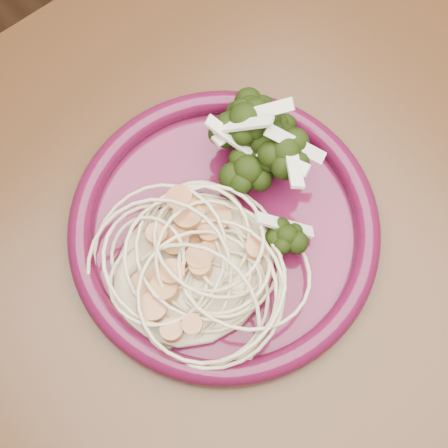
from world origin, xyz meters
name	(u,v)px	position (x,y,z in m)	size (l,w,h in m)	color
dining_table	(347,249)	(0.00, 0.00, 0.65)	(1.20, 0.80, 0.75)	#472814
dinner_plate	(224,228)	(-0.11, 0.07, 0.76)	(0.36, 0.36, 0.02)	#510E29
spaghetti_pile	(193,265)	(-0.16, 0.06, 0.77)	(0.15, 0.13, 0.03)	beige
scallop_cluster	(191,252)	(-0.16, 0.06, 0.81)	(0.12, 0.12, 0.04)	#C37F47
broccoli_pile	(260,169)	(-0.06, 0.09, 0.78)	(0.09, 0.15, 0.05)	black
onion_garnish	(262,153)	(-0.06, 0.09, 0.82)	(0.07, 0.10, 0.06)	beige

